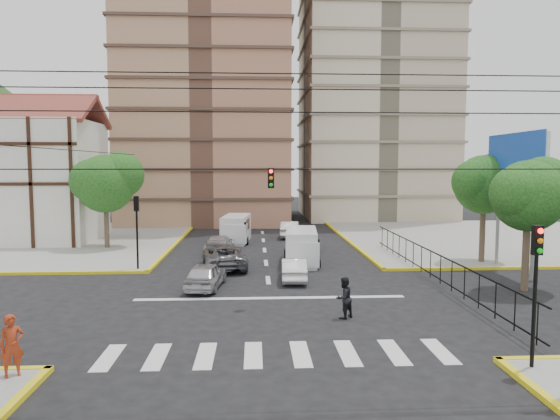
{
  "coord_description": "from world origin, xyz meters",
  "views": [
    {
      "loc": [
        -0.73,
        -22.3,
        6.33
      ],
      "look_at": [
        0.62,
        4.12,
        4.0
      ],
      "focal_mm": 32.0,
      "sensor_mm": 36.0,
      "label": 1
    }
  ],
  "objects": [
    {
      "name": "traffic_light_hanging",
      "position": [
        0.0,
        -2.04,
        5.9
      ],
      "size": [
        18.0,
        9.12,
        0.92
      ],
      "color": "black",
      "rests_on": "ground"
    },
    {
      "name": "tower_tan",
      "position": [
        -6.0,
        36.0,
        24.0
      ],
      "size": [
        18.0,
        16.0,
        48.0
      ],
      "primitive_type": "cube",
      "color": "#AE7057",
      "rests_on": "ground"
    },
    {
      "name": "pedestrian_crosswalk",
      "position": [
        2.96,
        -2.12,
        0.87
      ],
      "size": [
        1.07,
        1.03,
        1.73
      ],
      "primitive_type": "imported",
      "rotation": [
        0.0,
        0.0,
        3.8
      ],
      "color": "black",
      "rests_on": "ground"
    },
    {
      "name": "car_white_rear_right",
      "position": [
        2.4,
        21.71,
        0.72
      ],
      "size": [
        1.99,
        4.53,
        1.45
      ],
      "primitive_type": "imported",
      "rotation": [
        0.0,
        0.0,
        3.03
      ],
      "color": "silver",
      "rests_on": "ground"
    },
    {
      "name": "pedestrian_sw_corner",
      "position": [
        -7.89,
        -7.66,
        1.07
      ],
      "size": [
        0.8,
        0.72,
        1.85
      ],
      "primitive_type": "imported",
      "rotation": [
        0.0,
        0.0,
        0.54
      ],
      "color": "#A03318",
      "rests_on": "sidewalk_sw"
    },
    {
      "name": "van_left_lane",
      "position": [
        -2.28,
        18.93,
        1.08
      ],
      "size": [
        2.45,
        5.12,
        2.23
      ],
      "rotation": [
        0.0,
        0.0,
        -0.11
      ],
      "color": "silver",
      "rests_on": "ground"
    },
    {
      "name": "billboard",
      "position": [
        14.45,
        6.0,
        6.0
      ],
      "size": [
        0.36,
        6.2,
        8.1
      ],
      "color": "slate",
      "rests_on": "ground"
    },
    {
      "name": "sidewalk_nw",
      "position": [
        -20.0,
        20.0,
        0.07
      ],
      "size": [
        26.0,
        26.0,
        0.15
      ],
      "primitive_type": "cube",
      "color": "gray",
      "rests_on": "ground"
    },
    {
      "name": "car_white_front_right",
      "position": [
        1.42,
        4.92,
        0.63
      ],
      "size": [
        1.49,
        3.86,
        1.26
      ],
      "primitive_type": "imported",
      "rotation": [
        0.0,
        0.0,
        3.1
      ],
      "color": "white",
      "rests_on": "ground"
    },
    {
      "name": "ground",
      "position": [
        0.0,
        0.0,
        0.0
      ],
      "size": [
        160.0,
        160.0,
        0.0
      ],
      "primitive_type": "plane",
      "color": "black",
      "rests_on": "ground"
    },
    {
      "name": "van_right_lane",
      "position": [
        2.3,
        9.46,
        1.08
      ],
      "size": [
        2.34,
        5.06,
        2.22
      ],
      "rotation": [
        0.0,
        0.0,
        -0.09
      ],
      "color": "silver",
      "rests_on": "ground"
    },
    {
      "name": "car_darkgrey_mid_right",
      "position": [
        3.05,
        14.61,
        0.67
      ],
      "size": [
        2.01,
        4.09,
        1.34
      ],
      "primitive_type": "imported",
      "rotation": [
        0.0,
        0.0,
        3.03
      ],
      "color": "#252528",
      "rests_on": "ground"
    },
    {
      "name": "tudor_building",
      "position": [
        -19.0,
        20.0,
        5.25
      ],
      "size": [
        10.8,
        8.05,
        12.23
      ],
      "color": "silver",
      "rests_on": "ground"
    },
    {
      "name": "sidewalk_ne",
      "position": [
        20.0,
        20.0,
        0.07
      ],
      "size": [
        26.0,
        26.0,
        0.15
      ],
      "primitive_type": "cube",
      "color": "gray",
      "rests_on": "ground"
    },
    {
      "name": "car_silver_rear_left",
      "position": [
        -3.32,
        14.0,
        0.66
      ],
      "size": [
        2.1,
        4.66,
        1.33
      ],
      "primitive_type": "imported",
      "rotation": [
        0.0,
        0.0,
        3.09
      ],
      "color": "#AFAFB4",
      "rests_on": "ground"
    },
    {
      "name": "car_silver_front_left",
      "position": [
        -3.29,
        3.33,
        0.69
      ],
      "size": [
        2.15,
        4.23,
        1.38
      ],
      "primitive_type": "imported",
      "rotation": [
        0.0,
        0.0,
        3.01
      ],
      "color": "#B2B1B6",
      "rests_on": "ground"
    },
    {
      "name": "tree_park_c",
      "position": [
        14.09,
        9.01,
        5.34
      ],
      "size": [
        4.65,
        3.8,
        7.25
      ],
      "color": "#473828",
      "rests_on": "ground"
    },
    {
      "name": "car_grey_mid_left",
      "position": [
        -2.66,
        8.54,
        0.75
      ],
      "size": [
        3.22,
        5.66,
        1.49
      ],
      "primitive_type": "imported",
      "rotation": [
        0.0,
        0.0,
        3.29
      ],
      "color": "slate",
      "rests_on": "ground"
    },
    {
      "name": "tree_park_a",
      "position": [
        13.08,
        2.01,
        5.01
      ],
      "size": [
        4.41,
        3.6,
        6.83
      ],
      "color": "#473828",
      "rests_on": "ground"
    },
    {
      "name": "traffic_light_se",
      "position": [
        7.8,
        -7.8,
        3.11
      ],
      "size": [
        0.28,
        0.22,
        4.4
      ],
      "color": "black",
      "rests_on": "ground"
    },
    {
      "name": "traffic_light_nw",
      "position": [
        -7.8,
        7.8,
        3.11
      ],
      "size": [
        0.28,
        0.22,
        4.4
      ],
      "color": "black",
      "rests_on": "ground"
    },
    {
      "name": "park_fence",
      "position": [
        9.0,
        4.5,
        0.0
      ],
      "size": [
        0.1,
        22.5,
        1.66
      ],
      "primitive_type": null,
      "color": "black",
      "rests_on": "ground"
    },
    {
      "name": "tower_beige",
      "position": [
        14.0,
        40.0,
        24.0
      ],
      "size": [
        17.0,
        16.0,
        48.0
      ],
      "primitive_type": "cube",
      "color": "#B8A98B",
      "rests_on": "ground"
    },
    {
      "name": "crosswalk_stripes",
      "position": [
        0.0,
        -6.0,
        0.01
      ],
      "size": [
        12.0,
        2.4,
        0.01
      ],
      "primitive_type": "cube",
      "color": "silver",
      "rests_on": "ground"
    },
    {
      "name": "tree_tudor",
      "position": [
        -11.9,
        16.01,
        5.22
      ],
      "size": [
        5.39,
        4.4,
        7.43
      ],
      "color": "#473828",
      "rests_on": "ground"
    },
    {
      "name": "stop_line",
      "position": [
        0.0,
        1.2,
        0.01
      ],
      "size": [
        13.0,
        0.4,
        0.01
      ],
      "primitive_type": "cube",
      "color": "silver",
      "rests_on": "ground"
    }
  ]
}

